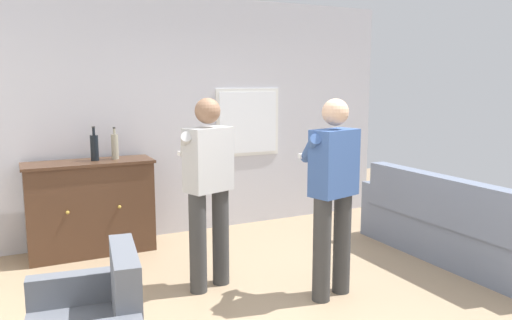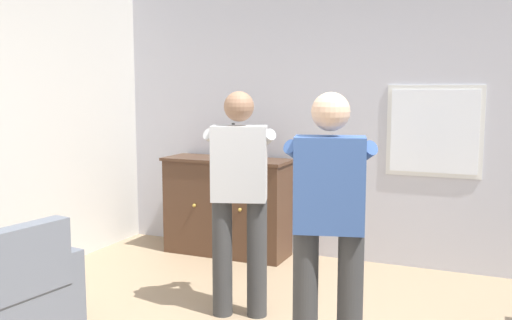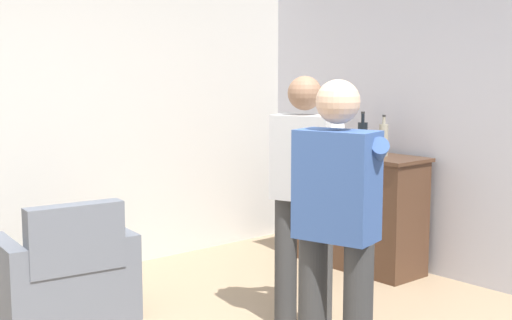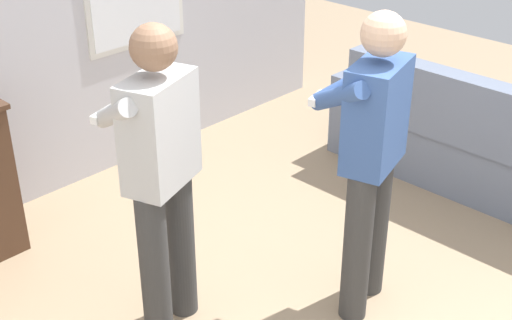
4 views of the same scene
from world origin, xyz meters
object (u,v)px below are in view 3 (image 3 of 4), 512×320
object	(u,v)px
bottle_wine_green	(362,137)
person_standing_left	(305,190)
bottle_liquor_amber	(384,139)
armchair	(66,279)
person_standing_right	(337,227)
sideboard_cabinet	(354,209)

from	to	relation	value
bottle_wine_green	person_standing_left	distance (m)	1.60
bottle_liquor_amber	bottle_wine_green	bearing A→B (deg)	-175.04
armchair	person_standing_right	distance (m)	2.20
bottle_liquor_amber	person_standing_right	xyz separation A→B (m)	(1.38, -2.05, -0.20)
person_standing_left	person_standing_right	size ratio (longest dim) A/B	1.00
armchair	bottle_wine_green	xyz separation A→B (m)	(0.45, 2.53, 0.85)
sideboard_cabinet	bottle_wine_green	world-z (taller)	bottle_wine_green
armchair	person_standing_right	bearing A→B (deg)	13.71
armchair	person_standing_left	size ratio (longest dim) A/B	0.57
armchair	person_standing_right	world-z (taller)	person_standing_right
person_standing_left	sideboard_cabinet	bearing A→B (deg)	119.70
armchair	sideboard_cabinet	xyz separation A→B (m)	(0.38, 2.52, 0.21)
bottle_liquor_amber	sideboard_cabinet	bearing A→B (deg)	-173.67
person_standing_left	armchair	bearing A→B (deg)	-136.38
armchair	bottle_wine_green	distance (m)	2.71
bottle_wine_green	person_standing_left	bearing A→B (deg)	-62.69
sideboard_cabinet	bottle_liquor_amber	bearing A→B (deg)	6.33
sideboard_cabinet	bottle_wine_green	xyz separation A→B (m)	(0.07, 0.01, 0.64)
sideboard_cabinet	person_standing_right	distance (m)	2.65
person_standing_right	bottle_wine_green	bearing A→B (deg)	128.04
bottle_wine_green	person_standing_right	distance (m)	2.59
bottle_liquor_amber	person_standing_left	distance (m)	1.53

